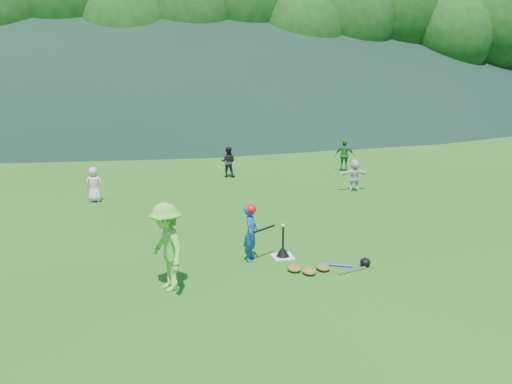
{
  "coord_description": "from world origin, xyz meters",
  "views": [
    {
      "loc": [
        -3.1,
        -10.04,
        4.09
      ],
      "look_at": [
        0.0,
        2.5,
        0.9
      ],
      "focal_mm": 35.0,
      "sensor_mm": 36.0,
      "label": 1
    }
  ],
  "objects_px": {
    "fielder_a": "(94,184)",
    "fielder_c": "(345,155)",
    "fielder_b": "(228,162)",
    "batting_tee": "(283,251)",
    "batter_child": "(251,233)",
    "fielder_d": "(354,175)",
    "equipment_pile": "(323,267)",
    "home_plate": "(283,256)",
    "adult_coach": "(167,247)"
  },
  "relations": [
    {
      "from": "home_plate",
      "to": "fielder_d",
      "type": "bearing_deg",
      "value": 52.16
    },
    {
      "from": "batter_child",
      "to": "fielder_c",
      "type": "bearing_deg",
      "value": -9.18
    },
    {
      "from": "fielder_d",
      "to": "equipment_pile",
      "type": "xyz_separation_m",
      "value": [
        -3.59,
        -6.34,
        -0.49
      ]
    },
    {
      "from": "batter_child",
      "to": "equipment_pile",
      "type": "xyz_separation_m",
      "value": [
        1.34,
        -0.93,
        -0.56
      ]
    },
    {
      "from": "home_plate",
      "to": "fielder_a",
      "type": "height_order",
      "value": "fielder_a"
    },
    {
      "from": "batter_child",
      "to": "equipment_pile",
      "type": "relative_size",
      "value": 0.7
    },
    {
      "from": "fielder_b",
      "to": "fielder_d",
      "type": "height_order",
      "value": "fielder_b"
    },
    {
      "from": "fielder_a",
      "to": "fielder_c",
      "type": "relative_size",
      "value": 0.84
    },
    {
      "from": "fielder_a",
      "to": "home_plate",
      "type": "bearing_deg",
      "value": 137.85
    },
    {
      "from": "adult_coach",
      "to": "fielder_c",
      "type": "relative_size",
      "value": 1.29
    },
    {
      "from": "home_plate",
      "to": "fielder_c",
      "type": "height_order",
      "value": "fielder_c"
    },
    {
      "from": "fielder_b",
      "to": "home_plate",
      "type": "bearing_deg",
      "value": 111.21
    },
    {
      "from": "batter_child",
      "to": "adult_coach",
      "type": "distance_m",
      "value": 2.17
    },
    {
      "from": "fielder_a",
      "to": "fielder_b",
      "type": "relative_size",
      "value": 0.93
    },
    {
      "from": "batter_child",
      "to": "adult_coach",
      "type": "height_order",
      "value": "adult_coach"
    },
    {
      "from": "batter_child",
      "to": "fielder_d",
      "type": "relative_size",
      "value": 1.13
    },
    {
      "from": "batter_child",
      "to": "fielder_c",
      "type": "distance_m",
      "value": 10.52
    },
    {
      "from": "fielder_d",
      "to": "fielder_b",
      "type": "bearing_deg",
      "value": -36.81
    },
    {
      "from": "home_plate",
      "to": "fielder_b",
      "type": "distance_m",
      "value": 8.72
    },
    {
      "from": "home_plate",
      "to": "adult_coach",
      "type": "height_order",
      "value": "adult_coach"
    },
    {
      "from": "fielder_d",
      "to": "adult_coach",
      "type": "bearing_deg",
      "value": 47.93
    },
    {
      "from": "batter_child",
      "to": "fielder_d",
      "type": "xyz_separation_m",
      "value": [
        4.93,
        5.41,
        -0.07
      ]
    },
    {
      "from": "batter_child",
      "to": "adult_coach",
      "type": "relative_size",
      "value": 0.74
    },
    {
      "from": "batting_tee",
      "to": "equipment_pile",
      "type": "distance_m",
      "value": 1.12
    },
    {
      "from": "batter_child",
      "to": "batting_tee",
      "type": "height_order",
      "value": "batter_child"
    },
    {
      "from": "home_plate",
      "to": "batter_child",
      "type": "xyz_separation_m",
      "value": [
        -0.74,
        -0.01,
        0.62
      ]
    },
    {
      "from": "fielder_a",
      "to": "fielder_c",
      "type": "xyz_separation_m",
      "value": [
        9.64,
        2.59,
        0.1
      ]
    },
    {
      "from": "batting_tee",
      "to": "equipment_pile",
      "type": "height_order",
      "value": "batting_tee"
    },
    {
      "from": "fielder_b",
      "to": "equipment_pile",
      "type": "distance_m",
      "value": 9.65
    },
    {
      "from": "fielder_d",
      "to": "equipment_pile",
      "type": "bearing_deg",
      "value": 64.81
    },
    {
      "from": "home_plate",
      "to": "equipment_pile",
      "type": "distance_m",
      "value": 1.12
    },
    {
      "from": "fielder_b",
      "to": "fielder_c",
      "type": "bearing_deg",
      "value": -156.75
    },
    {
      "from": "adult_coach",
      "to": "batting_tee",
      "type": "bearing_deg",
      "value": 94.59
    },
    {
      "from": "home_plate",
      "to": "adult_coach",
      "type": "distance_m",
      "value": 2.95
    },
    {
      "from": "adult_coach",
      "to": "fielder_c",
      "type": "distance_m",
      "value": 12.49
    },
    {
      "from": "fielder_d",
      "to": "batting_tee",
      "type": "bearing_deg",
      "value": 56.52
    },
    {
      "from": "fielder_c",
      "to": "batting_tee",
      "type": "bearing_deg",
      "value": 81.5
    },
    {
      "from": "batting_tee",
      "to": "fielder_c",
      "type": "bearing_deg",
      "value": 58.69
    },
    {
      "from": "batter_child",
      "to": "adult_coach",
      "type": "bearing_deg",
      "value": 145.08
    },
    {
      "from": "fielder_c",
      "to": "equipment_pile",
      "type": "distance_m",
      "value": 10.66
    },
    {
      "from": "home_plate",
      "to": "batter_child",
      "type": "distance_m",
      "value": 0.96
    },
    {
      "from": "fielder_d",
      "to": "fielder_a",
      "type": "bearing_deg",
      "value": 0.03
    },
    {
      "from": "fielder_d",
      "to": "equipment_pile",
      "type": "distance_m",
      "value": 7.3
    },
    {
      "from": "adult_coach",
      "to": "fielder_d",
      "type": "distance_m",
      "value": 9.39
    },
    {
      "from": "fielder_b",
      "to": "fielder_c",
      "type": "height_order",
      "value": "fielder_c"
    },
    {
      "from": "adult_coach",
      "to": "batting_tee",
      "type": "distance_m",
      "value": 2.91
    },
    {
      "from": "home_plate",
      "to": "fielder_d",
      "type": "height_order",
      "value": "fielder_d"
    },
    {
      "from": "fielder_a",
      "to": "fielder_b",
      "type": "xyz_separation_m",
      "value": [
        4.81,
        2.65,
        0.04
      ]
    },
    {
      "from": "home_plate",
      "to": "equipment_pile",
      "type": "relative_size",
      "value": 0.25
    },
    {
      "from": "adult_coach",
      "to": "fielder_c",
      "type": "xyz_separation_m",
      "value": [
        7.86,
        9.71,
        -0.19
      ]
    }
  ]
}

